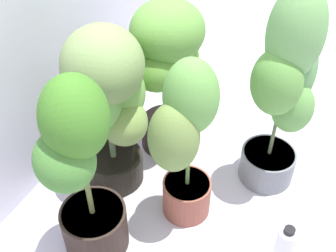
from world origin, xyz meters
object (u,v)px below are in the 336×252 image
Objects in this scene: potted_plant_back_center at (108,98)px; potted_plant_front_right at (286,86)px; nutrient_bottle at (283,250)px; potted_plant_center at (184,139)px; potted_plant_back_right at (167,64)px; potted_plant_back_left at (81,171)px.

potted_plant_back_center is 0.75m from potted_plant_front_right.
potted_plant_front_right is 0.67m from nutrient_bottle.
potted_plant_back_right is at bearing 34.27° from potted_plant_center.
potted_plant_back_left reaches higher than potted_plant_back_right.
potted_plant_back_right is (0.71, -0.00, 0.04)m from potted_plant_back_left.
potted_plant_back_right is 0.55m from potted_plant_front_right.
potted_plant_center is at bearing -145.73° from potted_plant_back_right.
potted_plant_back_right reaches higher than potted_plant_center.
potted_plant_back_center is 3.10× the size of nutrient_bottle.
nutrient_bottle is (-0.48, -0.19, -0.43)m from potted_plant_front_right.
potted_plant_back_left is 3.23× the size of nutrient_bottle.
potted_plant_back_left is 0.42m from potted_plant_center.
potted_plant_front_right is at bearing 22.07° from nutrient_bottle.
potted_plant_back_center is at bearing 81.58° from potted_plant_center.
potted_plant_back_left reaches higher than nutrient_bottle.
potted_plant_front_right is 3.75× the size of nutrient_bottle.
potted_plant_back_center is at bearing 81.07° from nutrient_bottle.
potted_plant_front_right is (0.72, -0.55, 0.09)m from potted_plant_back_left.
potted_plant_center is at bearing 144.37° from potted_plant_front_right.
potted_plant_center is 0.47m from potted_plant_back_right.
potted_plant_center is at bearing -98.42° from potted_plant_back_center.
potted_plant_back_left is 0.85m from nutrient_bottle.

